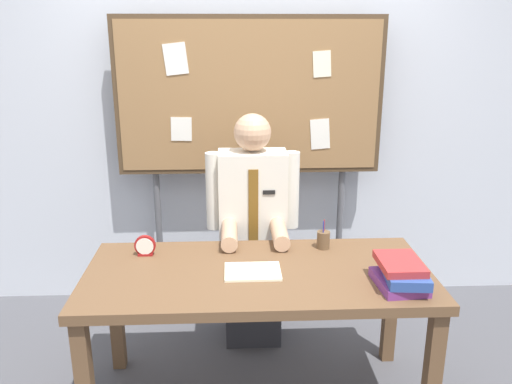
{
  "coord_description": "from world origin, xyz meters",
  "views": [
    {
      "loc": [
        -0.12,
        -2.36,
        1.9
      ],
      "look_at": [
        0.0,
        0.19,
        1.11
      ],
      "focal_mm": 36.91,
      "sensor_mm": 36.0,
      "label": 1
    }
  ],
  "objects_px": {
    "book_stack": "(401,274)",
    "desk": "(258,287)",
    "bulletin_board": "(250,100)",
    "open_notebook": "(253,272)",
    "person": "(253,239)",
    "pen_holder": "(323,240)",
    "desk_clock": "(145,247)"
  },
  "relations": [
    {
      "from": "bulletin_board",
      "to": "book_stack",
      "type": "relative_size",
      "value": 6.7
    },
    {
      "from": "desk",
      "to": "person",
      "type": "bearing_deg",
      "value": 90.0
    },
    {
      "from": "book_stack",
      "to": "person",
      "type": "bearing_deg",
      "value": 129.17
    },
    {
      "from": "bulletin_board",
      "to": "book_stack",
      "type": "height_order",
      "value": "bulletin_board"
    },
    {
      "from": "person",
      "to": "pen_holder",
      "type": "xyz_separation_m",
      "value": [
        0.37,
        -0.34,
        0.13
      ]
    },
    {
      "from": "bulletin_board",
      "to": "person",
      "type": "bearing_deg",
      "value": -89.99
    },
    {
      "from": "person",
      "to": "desk_clock",
      "type": "distance_m",
      "value": 0.72
    },
    {
      "from": "desk",
      "to": "open_notebook",
      "type": "relative_size",
      "value": 6.23
    },
    {
      "from": "person",
      "to": "pen_holder",
      "type": "bearing_deg",
      "value": -42.86
    },
    {
      "from": "bulletin_board",
      "to": "pen_holder",
      "type": "bearing_deg",
      "value": -64.87
    },
    {
      "from": "book_stack",
      "to": "desk_clock",
      "type": "xyz_separation_m",
      "value": [
        -1.24,
        0.41,
        -0.01
      ]
    },
    {
      "from": "desk",
      "to": "book_stack",
      "type": "bearing_deg",
      "value": -16.5
    },
    {
      "from": "person",
      "to": "open_notebook",
      "type": "relative_size",
      "value": 5.25
    },
    {
      "from": "desk",
      "to": "bulletin_board",
      "type": "bearing_deg",
      "value": 90.0
    },
    {
      "from": "pen_holder",
      "to": "desk",
      "type": "bearing_deg",
      "value": -144.31
    },
    {
      "from": "desk",
      "to": "desk_clock",
      "type": "distance_m",
      "value": 0.64
    },
    {
      "from": "person",
      "to": "book_stack",
      "type": "distance_m",
      "value": 1.04
    },
    {
      "from": "person",
      "to": "book_stack",
      "type": "xyz_separation_m",
      "value": [
        0.65,
        -0.8,
        0.15
      ]
    },
    {
      "from": "bulletin_board",
      "to": "desk_clock",
      "type": "bearing_deg",
      "value": -124.72
    },
    {
      "from": "desk",
      "to": "bulletin_board",
      "type": "xyz_separation_m",
      "value": [
        -0.0,
        1.05,
        0.79
      ]
    },
    {
      "from": "desk",
      "to": "open_notebook",
      "type": "distance_m",
      "value": 0.1
    },
    {
      "from": "book_stack",
      "to": "bulletin_board",
      "type": "bearing_deg",
      "value": 117.65
    },
    {
      "from": "open_notebook",
      "to": "desk_clock",
      "type": "xyz_separation_m",
      "value": [
        -0.56,
        0.23,
        0.04
      ]
    },
    {
      "from": "desk_clock",
      "to": "bulletin_board",
      "type": "bearing_deg",
      "value": 55.28
    },
    {
      "from": "person",
      "to": "pen_holder",
      "type": "height_order",
      "value": "person"
    },
    {
      "from": "bulletin_board",
      "to": "open_notebook",
      "type": "relative_size",
      "value": 7.25
    },
    {
      "from": "bulletin_board",
      "to": "open_notebook",
      "type": "distance_m",
      "value": 1.28
    },
    {
      "from": "desk",
      "to": "bulletin_board",
      "type": "relative_size",
      "value": 0.86
    },
    {
      "from": "book_stack",
      "to": "desk",
      "type": "bearing_deg",
      "value": 163.5
    },
    {
      "from": "bulletin_board",
      "to": "desk_clock",
      "type": "distance_m",
      "value": 1.21
    },
    {
      "from": "person",
      "to": "open_notebook",
      "type": "distance_m",
      "value": 0.64
    },
    {
      "from": "open_notebook",
      "to": "pen_holder",
      "type": "relative_size",
      "value": 1.71
    }
  ]
}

